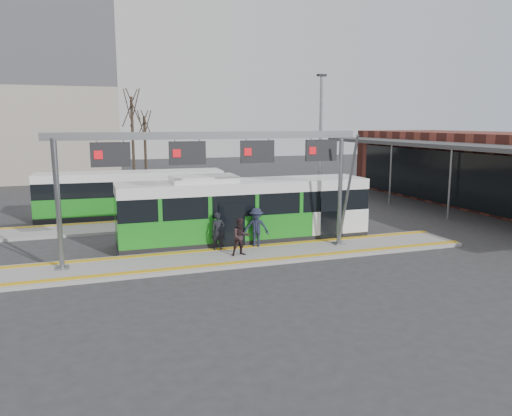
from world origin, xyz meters
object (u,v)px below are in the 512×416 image
Objects in this scene: gantry at (215,157)px; hero_bus at (244,211)px; passenger_b at (241,237)px; passenger_a at (218,231)px; passenger_c at (256,227)px.

hero_bus is at bearing 50.59° from gantry.
passenger_a is at bearing 114.77° from passenger_b.
passenger_a reaches higher than passenger_b.
hero_bus is 7.48× the size of passenger_b.
passenger_b is at bearing -20.88° from gantry.
passenger_b is (0.95, -0.36, -3.34)m from gantry.
passenger_b is at bearing -102.77° from passenger_c.
passenger_a is 1.04× the size of passenger_b.
hero_bus is at bearing 65.08° from passenger_b.
passenger_c is at bearing 43.10° from passenger_b.
passenger_c is at bearing 22.18° from gantry.
hero_bus is 2.44m from passenger_a.
gantry reaches higher than passenger_a.
gantry reaches higher than passenger_b.
gantry is 3.50m from passenger_b.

